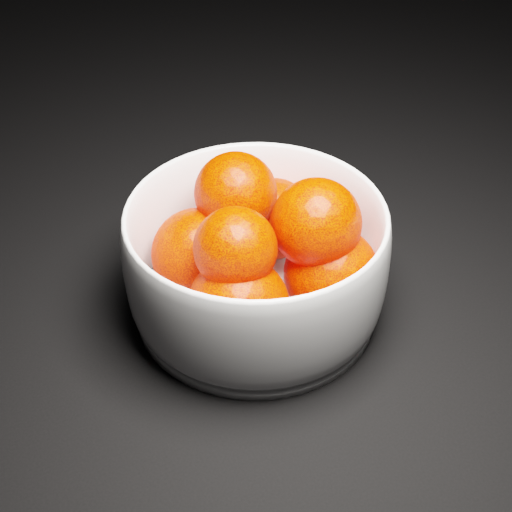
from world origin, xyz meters
name	(u,v)px	position (x,y,z in m)	size (l,w,h in m)	color
bowl	(256,261)	(-0.25, 0.25, 0.06)	(0.23, 0.23, 0.11)	white
orange_pile	(261,249)	(-0.25, 0.25, 0.07)	(0.17, 0.17, 0.13)	#F91E00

